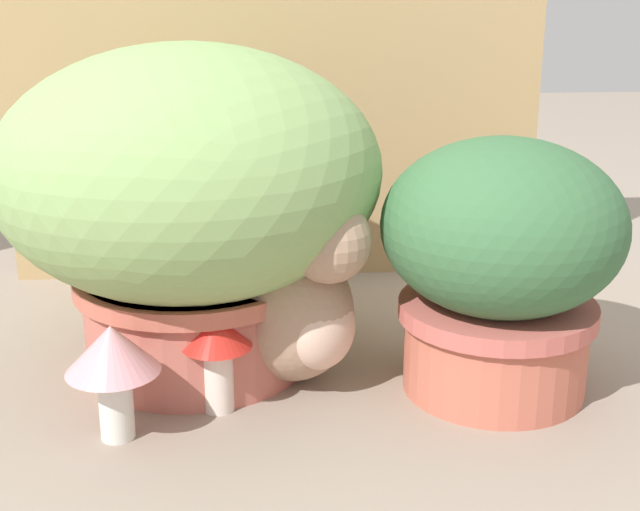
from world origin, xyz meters
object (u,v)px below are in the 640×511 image
(leafy_planter, at_px, (501,259))
(mushroom_ornament_red, at_px, (217,343))
(grass_planter, at_px, (190,192))
(cat, at_px, (286,297))
(mushroom_ornament_pink, at_px, (112,358))

(leafy_planter, bearing_deg, mushroom_ornament_red, -174.05)
(mushroom_ornament_red, bearing_deg, grass_planter, 104.86)
(grass_planter, bearing_deg, cat, -21.77)
(grass_planter, xyz_separation_m, leafy_planter, (0.41, -0.10, -0.07))
(cat, bearing_deg, grass_planter, 158.23)
(cat, distance_m, mushroom_ornament_red, 0.13)
(grass_planter, height_order, leafy_planter, grass_planter)
(cat, xyz_separation_m, mushroom_ornament_pink, (-0.21, -0.16, -0.01))
(mushroom_ornament_pink, bearing_deg, mushroom_ornament_red, 28.17)
(grass_planter, xyz_separation_m, cat, (0.13, -0.05, -0.14))
(grass_planter, relative_size, mushroom_ornament_red, 3.87)
(leafy_planter, xyz_separation_m, mushroom_ornament_pink, (-0.50, -0.10, -0.08))
(leafy_planter, height_order, mushroom_ornament_red, leafy_planter)
(grass_planter, distance_m, cat, 0.20)
(leafy_planter, height_order, mushroom_ornament_pink, leafy_planter)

